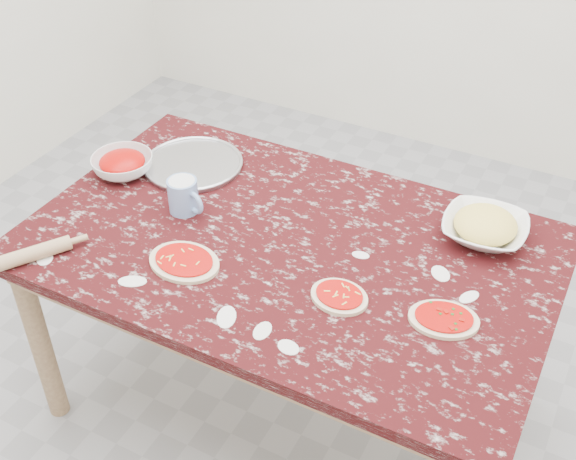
% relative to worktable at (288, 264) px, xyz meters
% --- Properties ---
extents(ground, '(4.00, 4.00, 0.00)m').
position_rel_worktable_xyz_m(ground, '(0.00, 0.00, -0.67)').
color(ground, gray).
extents(worktable, '(1.60, 1.00, 0.75)m').
position_rel_worktable_xyz_m(worktable, '(0.00, 0.00, 0.00)').
color(worktable, black).
rests_on(worktable, ground).
extents(pizza_tray, '(0.42, 0.42, 0.01)m').
position_rel_worktable_xyz_m(pizza_tray, '(-0.50, 0.23, 0.09)').
color(pizza_tray, '#B2B2B7').
rests_on(pizza_tray, worktable).
extents(sauce_bowl, '(0.24, 0.24, 0.07)m').
position_rel_worktable_xyz_m(sauce_bowl, '(-0.69, 0.08, 0.12)').
color(sauce_bowl, white).
rests_on(sauce_bowl, worktable).
extents(cheese_bowl, '(0.27, 0.27, 0.06)m').
position_rel_worktable_xyz_m(cheese_bowl, '(0.52, 0.30, 0.11)').
color(cheese_bowl, white).
rests_on(cheese_bowl, worktable).
extents(flour_mug, '(0.14, 0.10, 0.11)m').
position_rel_worktable_xyz_m(flour_mug, '(-0.37, -0.01, 0.14)').
color(flour_mug, '#7494C9').
rests_on(flour_mug, worktable).
extents(pizza_left, '(0.23, 0.19, 0.02)m').
position_rel_worktable_xyz_m(pizza_left, '(-0.23, -0.23, 0.09)').
color(pizza_left, beige).
rests_on(pizza_left, worktable).
extents(pizza_mid, '(0.18, 0.16, 0.02)m').
position_rel_worktable_xyz_m(pizza_mid, '(0.24, -0.15, 0.09)').
color(pizza_mid, beige).
rests_on(pizza_mid, worktable).
extents(pizza_right, '(0.22, 0.19, 0.02)m').
position_rel_worktable_xyz_m(pizza_right, '(0.53, -0.10, 0.09)').
color(pizza_right, beige).
rests_on(pizza_right, worktable).
extents(rolling_pin, '(0.16, 0.21, 0.05)m').
position_rel_worktable_xyz_m(rolling_pin, '(-0.63, -0.42, 0.11)').
color(rolling_pin, tan).
rests_on(rolling_pin, worktable).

